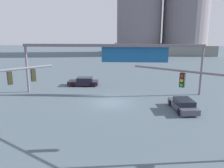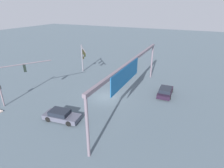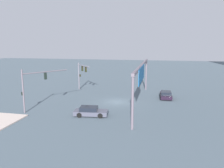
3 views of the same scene
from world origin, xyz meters
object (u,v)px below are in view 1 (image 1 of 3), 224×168
(traffic_signal_near_corner, at_px, (2,89))
(traffic_signal_opposite_side, at_px, (208,95))
(sedan_car_waiting_far, at_px, (84,82))
(sedan_car_approaching, at_px, (183,105))

(traffic_signal_near_corner, relative_size, traffic_signal_opposite_side, 0.91)
(traffic_signal_opposite_side, height_order, sedan_car_waiting_far, traffic_signal_opposite_side)
(traffic_signal_near_corner, bearing_deg, traffic_signal_opposite_side, -48.63)
(sedan_car_approaching, bearing_deg, sedan_car_waiting_far, 43.20)
(sedan_car_waiting_far, bearing_deg, traffic_signal_near_corner, 77.93)
(traffic_signal_near_corner, distance_m, traffic_signal_opposite_side, 14.08)
(sedan_car_approaching, bearing_deg, traffic_signal_near_corner, 106.87)
(traffic_signal_near_corner, relative_size, sedan_car_approaching, 1.20)
(traffic_signal_near_corner, bearing_deg, sedan_car_waiting_far, 37.75)
(traffic_signal_near_corner, distance_m, sedan_car_approaching, 16.33)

